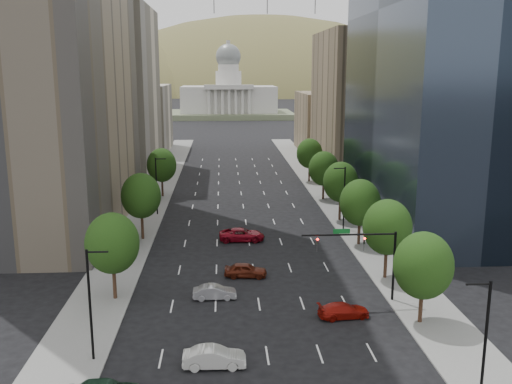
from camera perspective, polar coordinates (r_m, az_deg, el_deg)
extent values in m
cube|color=slate|center=(84.56, -11.60, -3.11)|extent=(6.00, 200.00, 0.15)
cube|color=slate|center=(85.78, 9.38, -2.80)|extent=(6.00, 200.00, 0.15)
cube|color=beige|center=(125.71, -13.56, 9.80)|extent=(14.00, 30.00, 35.00)
cube|color=beige|center=(158.78, -11.36, 7.26)|extent=(14.00, 26.00, 18.00)
cube|color=black|center=(84.42, 17.72, 17.06)|extent=(16.00, 38.00, 60.00)
cube|color=#8C7759|center=(124.23, 9.87, 8.78)|extent=(14.00, 30.00, 30.00)
cube|color=#8C7759|center=(156.97, 7.03, 6.98)|extent=(14.00, 26.00, 16.00)
cylinder|color=#382316|center=(52.92, 16.27, -10.71)|extent=(0.36, 0.36, 3.75)
ellipsoid|color=#14380F|center=(51.68, 16.50, -7.10)|extent=(5.20, 5.20, 5.98)
cylinder|color=#382316|center=(62.63, 12.92, -6.78)|extent=(0.36, 0.36, 4.00)
ellipsoid|color=#14380F|center=(61.53, 13.08, -3.46)|extent=(5.20, 5.20, 5.98)
cylinder|color=#382316|center=(73.69, 10.33, -3.82)|extent=(0.36, 0.36, 3.90)
ellipsoid|color=#14380F|center=(72.78, 10.44, -1.04)|extent=(5.20, 5.20, 5.98)
cylinder|color=#382316|center=(84.98, 8.44, -1.54)|extent=(0.36, 0.36, 4.10)
ellipsoid|color=#14380F|center=(84.15, 8.52, 1.01)|extent=(5.20, 5.20, 5.98)
cylinder|color=#382316|center=(98.41, 6.78, 0.31)|extent=(0.36, 0.36, 3.80)
ellipsoid|color=#14380F|center=(97.74, 6.84, 2.36)|extent=(5.20, 5.20, 5.98)
cylinder|color=#382316|center=(113.88, 5.38, 2.02)|extent=(0.36, 0.36, 4.00)
ellipsoid|color=#14380F|center=(113.28, 5.42, 3.89)|extent=(5.20, 5.20, 5.98)
cylinder|color=#382316|center=(57.43, -14.07, -8.60)|extent=(0.36, 0.36, 4.00)
ellipsoid|color=#14380F|center=(56.23, -14.27, -5.01)|extent=(5.20, 5.20, 5.98)
cylinder|color=#382316|center=(76.19, -11.38, -3.23)|extent=(0.36, 0.36, 4.15)
ellipsoid|color=#14380F|center=(75.26, -11.50, -0.37)|extent=(5.20, 5.20, 5.98)
cylinder|color=#382316|center=(101.33, -9.41, 0.62)|extent=(0.36, 0.36, 3.95)
ellipsoid|color=#14380F|center=(100.66, -9.48, 2.69)|extent=(5.20, 5.20, 5.98)
cylinder|color=black|center=(40.79, 22.05, -14.22)|extent=(0.20, 0.20, 9.00)
cylinder|color=black|center=(38.80, 21.48, -8.64)|extent=(1.60, 0.14, 0.14)
cylinder|color=black|center=(79.56, 8.87, -0.68)|extent=(0.20, 0.20, 9.00)
cylinder|color=black|center=(78.55, 8.40, 2.37)|extent=(1.60, 0.14, 0.14)
cylinder|color=black|center=(45.51, -16.36, -10.98)|extent=(0.20, 0.20, 9.00)
cylinder|color=black|center=(43.86, -15.68, -5.83)|extent=(1.60, 0.14, 0.14)
cylinder|color=black|center=(88.11, -9.99, 0.54)|extent=(0.20, 0.20, 9.00)
cylinder|color=black|center=(87.27, -9.57, 3.31)|extent=(1.60, 0.14, 0.14)
cylinder|color=black|center=(56.45, 13.71, -7.33)|extent=(0.24, 0.24, 7.00)
cylinder|color=black|center=(54.30, 9.33, -4.26)|extent=(9.00, 0.18, 0.18)
imported|color=black|center=(54.80, 10.84, -4.77)|extent=(0.18, 0.22, 1.10)
imported|color=black|center=(53.88, 6.18, -4.91)|extent=(0.18, 0.22, 1.10)
sphere|color=#FF0C07|center=(54.57, 10.90, -4.62)|extent=(0.20, 0.20, 0.20)
sphere|color=#FF0C07|center=(53.65, 6.22, -4.76)|extent=(0.20, 0.20, 0.20)
cube|color=#0C591E|center=(54.05, 8.61, -3.93)|extent=(1.60, 0.06, 0.45)
cube|color=#596647|center=(271.57, -2.75, 7.80)|extent=(60.00, 40.00, 2.50)
cube|color=silver|center=(271.11, -2.76, 9.33)|extent=(44.00, 26.00, 12.00)
cube|color=silver|center=(256.88, -2.74, 10.51)|extent=(22.00, 4.00, 2.00)
cylinder|color=silver|center=(270.80, -2.79, 11.34)|extent=(12.00, 12.00, 7.00)
cylinder|color=silver|center=(270.77, -2.80, 12.39)|extent=(9.60, 9.60, 3.00)
sphere|color=slate|center=(270.84, -2.81, 13.47)|extent=(11.60, 11.60, 11.60)
cylinder|color=silver|center=(271.03, -2.82, 14.71)|extent=(1.80, 1.80, 2.50)
ellipsoid|color=olive|center=(599.17, -16.71, 6.40)|extent=(380.00, 342.00, 190.00)
ellipsoid|color=olive|center=(625.55, 0.56, 6.33)|extent=(440.00, 396.00, 240.00)
ellipsoid|color=olive|center=(696.68, 14.52, 7.12)|extent=(360.00, 324.00, 200.00)
cylinder|color=black|center=(614.56, -4.26, 18.52)|extent=(0.80, 0.80, 22.00)
cylinder|color=black|center=(616.42, 1.14, 18.53)|extent=(0.80, 0.80, 22.00)
cylinder|color=black|center=(622.34, 5.98, 18.41)|extent=(0.80, 0.80, 22.00)
imported|color=silver|center=(44.63, -4.22, -16.27)|extent=(4.79, 1.69, 1.58)
imported|color=maroon|center=(53.04, 8.82, -11.69)|extent=(4.90, 2.49, 1.36)
imported|color=#531B0D|center=(61.94, -1.05, -7.87)|extent=(4.75, 2.27, 1.56)
imported|color=#A0A0A5|center=(56.50, -4.19, -10.02)|extent=(4.29, 1.56, 1.40)
imported|color=maroon|center=(74.62, -1.43, -4.31)|extent=(6.05, 2.93, 1.66)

